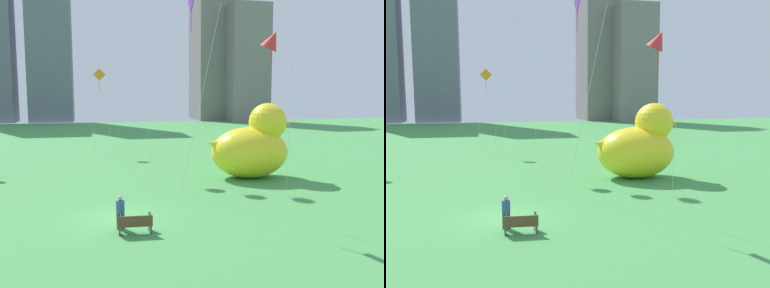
{
  "view_description": "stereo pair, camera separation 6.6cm",
  "coord_description": "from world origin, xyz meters",
  "views": [
    {
      "loc": [
        -1.11,
        -21.01,
        6.4
      ],
      "look_at": [
        4.49,
        2.77,
        3.37
      ],
      "focal_mm": 38.95,
      "sensor_mm": 36.0,
      "label": 1
    },
    {
      "loc": [
        -1.04,
        -21.02,
        6.4
      ],
      "look_at": [
        4.49,
        2.77,
        3.37
      ],
      "focal_mm": 38.95,
      "sensor_mm": 36.0,
      "label": 2
    }
  ],
  "objects": [
    {
      "name": "ground_plane",
      "position": [
        0.0,
        0.0,
        0.0
      ],
      "size": [
        140.0,
        140.0,
        0.0
      ],
      "primitive_type": "plane",
      "color": "#47984C"
    },
    {
      "name": "park_bench",
      "position": [
        0.57,
        -2.69,
        0.47
      ],
      "size": [
        1.59,
        0.56,
        0.9
      ],
      "color": "brown",
      "rests_on": "ground"
    },
    {
      "name": "person_adult",
      "position": [
        -0.03,
        -1.73,
        0.89
      ],
      "size": [
        0.4,
        0.4,
        1.62
      ],
      "color": "#38476B",
      "rests_on": "ground"
    },
    {
      "name": "person_child",
      "position": [
        1.28,
        -2.22,
        0.49
      ],
      "size": [
        0.22,
        0.22,
        0.89
      ],
      "color": "silver",
      "rests_on": "ground"
    },
    {
      "name": "giant_inflatable_duck",
      "position": [
        10.45,
        8.14,
        2.39
      ],
      "size": [
        6.78,
        4.35,
        5.62
      ],
      "color": "yellow",
      "rests_on": "ground"
    },
    {
      "name": "city_skyline",
      "position": [
        -0.13,
        73.06,
        17.02
      ],
      "size": [
        73.29,
        18.16,
        40.46
      ],
      "color": "gray",
      "rests_on": "ground"
    },
    {
      "name": "kite_orange",
      "position": [
        -0.51,
        23.99,
        7.95
      ],
      "size": [
        1.75,
        1.73,
        8.88
      ],
      "color": "silver",
      "rests_on": "ground"
    },
    {
      "name": "kite_purple",
      "position": [
        4.39,
        2.35,
        10.94
      ],
      "size": [
        2.07,
        2.46,
        12.1
      ],
      "color": "silver",
      "rests_on": "ground"
    },
    {
      "name": "kite_red",
      "position": [
        9.69,
        3.3,
        9.58
      ],
      "size": [
        2.48,
        2.45,
        10.34
      ],
      "color": "silver",
      "rests_on": "ground"
    }
  ]
}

